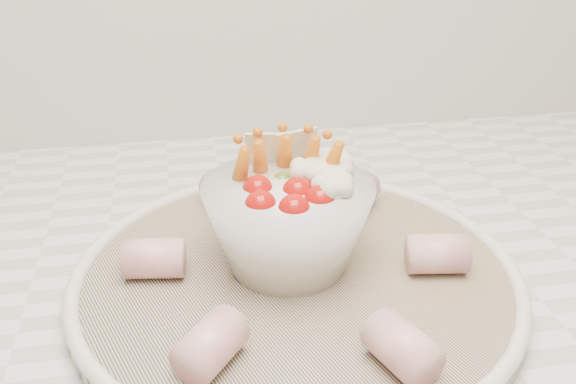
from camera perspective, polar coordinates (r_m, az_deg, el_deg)
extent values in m
cube|color=silver|center=(0.56, -4.19, -8.62)|extent=(2.04, 0.62, 0.04)
cylinder|color=navy|center=(0.52, 0.74, -7.87)|extent=(0.46, 0.46, 0.01)
torus|color=silver|center=(0.51, 0.75, -7.19)|extent=(0.36, 0.36, 0.01)
sphere|color=#AC100B|center=(0.47, -2.46, -1.24)|extent=(0.02, 0.02, 0.02)
sphere|color=#AC100B|center=(0.46, 0.53, -1.64)|extent=(0.02, 0.02, 0.02)
sphere|color=#AC100B|center=(0.48, 2.84, -0.77)|extent=(0.02, 0.02, 0.02)
sphere|color=#AC100B|center=(0.49, -2.71, 0.14)|extent=(0.02, 0.02, 0.02)
sphere|color=#AC100B|center=(0.49, 0.86, -0.03)|extent=(0.02, 0.02, 0.02)
sphere|color=#AC100B|center=(0.49, 3.13, 0.36)|extent=(0.02, 0.02, 0.02)
sphere|color=#4D6521|center=(0.51, -0.49, 0.83)|extent=(0.02, 0.02, 0.02)
cone|color=#C65D12|center=(0.51, -2.48, 2.33)|extent=(0.02, 0.04, 0.06)
cone|color=#C65D12|center=(0.52, -0.29, 2.84)|extent=(0.02, 0.04, 0.06)
cone|color=#C65D12|center=(0.52, 2.02, 2.68)|extent=(0.02, 0.04, 0.06)
cone|color=#C65D12|center=(0.50, -4.23, 1.66)|extent=(0.03, 0.04, 0.06)
cone|color=#C65D12|center=(0.51, 3.72, 2.10)|extent=(0.03, 0.04, 0.06)
sphere|color=beige|center=(0.50, 3.94, 1.09)|extent=(0.03, 0.03, 0.03)
sphere|color=beige|center=(0.48, 4.03, -0.15)|extent=(0.03, 0.03, 0.03)
sphere|color=beige|center=(0.52, 4.05, 2.05)|extent=(0.03, 0.03, 0.03)
sphere|color=beige|center=(0.51, 1.87, 1.26)|extent=(0.03, 0.03, 0.03)
cube|color=beige|center=(0.53, -1.76, 3.34)|extent=(0.04, 0.02, 0.04)
cube|color=beige|center=(0.53, 0.58, 3.56)|extent=(0.04, 0.02, 0.04)
cylinder|color=#C05768|center=(0.52, 13.13, -5.37)|extent=(0.05, 0.04, 0.03)
cylinder|color=#C05768|center=(0.60, 6.03, -0.25)|extent=(0.05, 0.06, 0.03)
cylinder|color=#C05768|center=(0.60, -5.66, -0.14)|extent=(0.05, 0.05, 0.03)
cylinder|color=#C05768|center=(0.51, -11.82, -5.79)|extent=(0.05, 0.04, 0.03)
cylinder|color=#C05768|center=(0.42, -6.89, -13.33)|extent=(0.05, 0.06, 0.03)
cylinder|color=#C05768|center=(0.43, 10.10, -13.45)|extent=(0.05, 0.05, 0.03)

